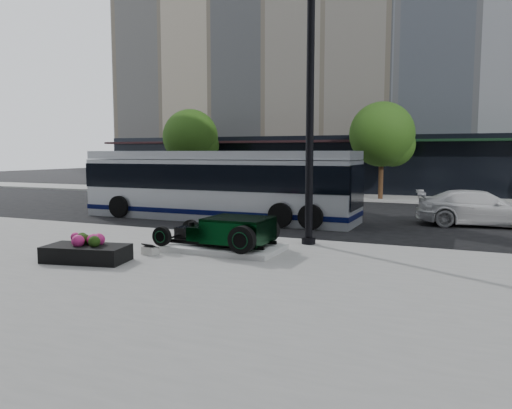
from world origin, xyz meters
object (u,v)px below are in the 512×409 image
at_px(lamppost, 310,126).
at_px(flower_planter, 86,252).
at_px(transit_bus, 218,185).
at_px(hot_rod, 232,231).
at_px(white_sedan, 480,208).

xyz_separation_m(lamppost, flower_planter, (-4.41, -4.58, -3.29)).
distance_m(flower_planter, transit_bus, 9.43).
xyz_separation_m(hot_rod, flower_planter, (-2.78, -2.65, -0.33)).
bearing_deg(transit_bus, hot_rod, -59.35).
distance_m(hot_rod, lamppost, 3.89).
bearing_deg(flower_planter, transit_bus, 97.08).
distance_m(hot_rod, flower_planter, 3.86).
bearing_deg(hot_rod, flower_planter, -136.40).
xyz_separation_m(transit_bus, white_sedan, (10.36, 2.27, -0.79)).
bearing_deg(transit_bus, flower_planter, -82.92).
height_order(hot_rod, lamppost, lamppost).
distance_m(lamppost, transit_bus, 7.61).
distance_m(hot_rod, white_sedan, 10.98).
bearing_deg(hot_rod, transit_bus, 120.65).
relative_size(transit_bus, white_sedan, 2.53).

